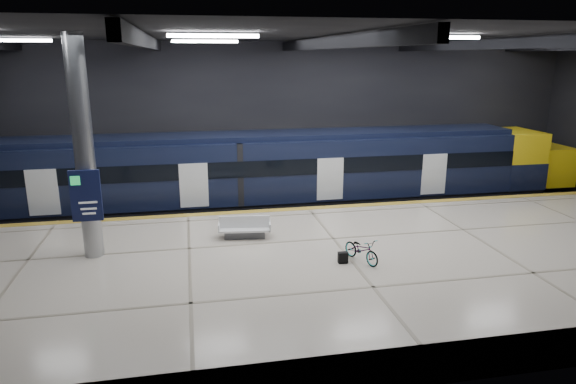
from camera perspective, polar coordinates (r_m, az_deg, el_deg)
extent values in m
plane|color=black|center=(19.50, 4.17, -7.21)|extent=(30.00, 30.00, 0.00)
cube|color=black|center=(26.08, -0.31, 7.58)|extent=(30.00, 0.10, 8.00)
cube|color=black|center=(11.10, 15.47, -3.12)|extent=(30.00, 0.10, 8.00)
cube|color=black|center=(18.08, 4.67, 16.99)|extent=(30.00, 16.00, 0.10)
cube|color=black|center=(17.44, -15.48, 15.77)|extent=(0.25, 16.00, 0.40)
cube|color=black|center=(18.07, 4.65, 16.20)|extent=(0.25, 16.00, 0.40)
cube|color=black|center=(20.52, 21.60, 15.08)|extent=(0.25, 16.00, 0.40)
cube|color=white|center=(15.43, -8.29, 16.80)|extent=(2.60, 0.18, 0.10)
cube|color=white|center=(17.30, 16.56, 16.14)|extent=(2.60, 0.18, 0.10)
cube|color=white|center=(22.27, -28.13, 14.64)|extent=(2.60, 0.18, 0.10)
cube|color=white|center=(21.43, -9.21, 16.20)|extent=(2.60, 0.18, 0.10)
cube|color=white|center=(22.81, 9.39, 16.10)|extent=(2.60, 0.18, 0.10)
cube|color=white|center=(26.06, 24.49, 14.84)|extent=(2.60, 0.18, 0.10)
cube|color=beige|center=(17.08, 6.43, -8.58)|extent=(30.00, 11.00, 1.10)
cube|color=gold|center=(21.64, 2.32, -1.81)|extent=(30.00, 0.40, 0.01)
cube|color=gray|center=(23.84, 1.16, -2.80)|extent=(30.00, 0.08, 0.16)
cube|color=gray|center=(25.18, 0.46, -1.82)|extent=(30.00, 0.08, 0.16)
cube|color=black|center=(24.09, -3.17, -1.46)|extent=(24.00, 2.58, 0.80)
cube|color=black|center=(23.65, -3.23, 2.67)|extent=(24.00, 2.80, 2.75)
cube|color=black|center=(23.38, -3.29, 6.25)|extent=(24.00, 2.30, 0.24)
cube|color=black|center=(22.23, -2.74, 2.61)|extent=(24.00, 0.04, 0.70)
cube|color=white|center=(22.98, 4.70, 1.45)|extent=(1.20, 0.05, 1.90)
cube|color=yellow|center=(28.47, 23.70, 3.52)|extent=(2.00, 2.80, 2.75)
ellipsoid|color=yellow|center=(30.11, 27.68, 2.71)|extent=(3.60, 2.52, 1.90)
cube|color=black|center=(28.61, 24.23, 3.88)|extent=(1.60, 2.38, 0.80)
cube|color=#595B60|center=(18.24, -4.82, -4.67)|extent=(1.46, 0.62, 0.27)
cube|color=white|center=(18.17, -4.84, -4.07)|extent=(1.85, 0.97, 0.07)
cube|color=white|center=(18.09, -4.86, -3.33)|extent=(1.77, 0.29, 0.44)
cube|color=white|center=(18.18, -7.64, -3.79)|extent=(0.15, 0.75, 0.27)
cube|color=white|center=(18.14, -2.04, -3.70)|extent=(0.15, 0.75, 0.27)
imported|color=#99999E|center=(16.21, 8.18, -6.36)|extent=(1.06, 1.57, 0.78)
cube|color=black|center=(16.11, 6.12, -7.25)|extent=(0.30, 0.18, 0.35)
cylinder|color=#9EA0A5|center=(16.93, -21.73, 4.40)|extent=(0.60, 0.60, 6.90)
cube|color=#10173E|center=(16.80, -21.54, -0.39)|extent=(0.90, 0.12, 1.60)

